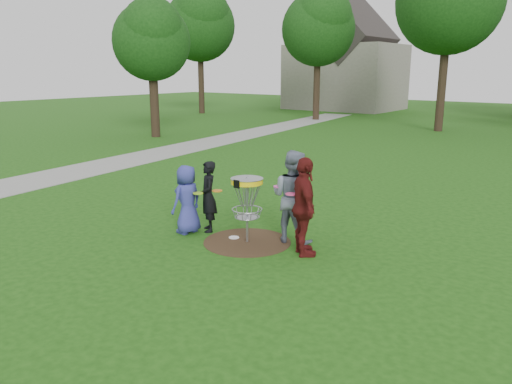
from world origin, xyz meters
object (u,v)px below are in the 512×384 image
Objects in this scene: player_black at (208,197)px; player_maroon at (304,207)px; disc_golf_basket at (247,194)px; player_blue at (187,199)px; player_grey at (292,197)px.

player_black is 0.82× the size of player_maroon.
player_black is 1.12× the size of disc_golf_basket.
player_blue reaches higher than disc_golf_basket.
player_black is (0.27, 0.37, 0.03)m from player_blue.
player_maroon is 1.37× the size of disc_golf_basket.
player_maroon reaches higher than player_black.
disc_golf_basket is at bearing 47.44° from player_maroon.
player_black is at bearing 176.11° from disc_golf_basket.
disc_golf_basket is at bearing 37.59° from player_grey.
player_blue is 0.96× the size of player_black.
player_black is 1.91m from player_grey.
player_maroon is 1.30m from disc_golf_basket.
player_black is 2.43m from player_maroon.
player_blue is 1.46m from disc_golf_basket.
player_grey is at bearing 117.60° from player_blue.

